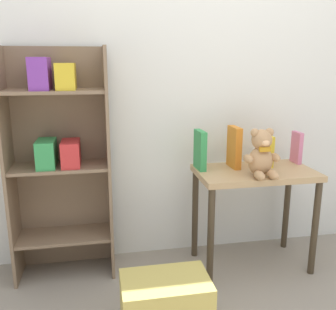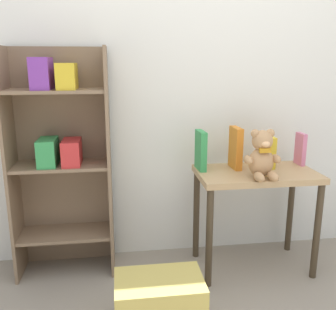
{
  "view_description": "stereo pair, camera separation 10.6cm",
  "coord_description": "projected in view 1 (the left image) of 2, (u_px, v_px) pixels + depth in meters",
  "views": [
    {
      "loc": [
        -0.62,
        -1.0,
        1.27
      ],
      "look_at": [
        -0.22,
        1.09,
        0.74
      ],
      "focal_mm": 40.0,
      "sensor_mm": 36.0,
      "label": 1
    },
    {
      "loc": [
        -0.52,
        -1.01,
        1.27
      ],
      "look_at": [
        -0.22,
        1.09,
        0.74
      ],
      "focal_mm": 40.0,
      "sensor_mm": 36.0,
      "label": 2
    }
  ],
  "objects": [
    {
      "name": "book_standing_green",
      "position": [
        200.0,
        150.0,
        2.26
      ],
      "size": [
        0.05,
        0.15,
        0.24
      ],
      "primitive_type": "cube",
      "rotation": [
        0.0,
        0.0,
        0.05
      ],
      "color": "#33934C",
      "rests_on": "display_table"
    },
    {
      "name": "display_table",
      "position": [
        254.0,
        186.0,
        2.29
      ],
      "size": [
        0.71,
        0.41,
        0.63
      ],
      "color": "tan",
      "rests_on": "ground_plane"
    },
    {
      "name": "book_standing_pink",
      "position": [
        297.0,
        147.0,
        2.41
      ],
      "size": [
        0.03,
        0.1,
        0.2
      ],
      "primitive_type": "cube",
      "rotation": [
        0.0,
        0.0,
        0.02
      ],
      "color": "#D17093",
      "rests_on": "display_table"
    },
    {
      "name": "wall_back",
      "position": [
        195.0,
        65.0,
        2.36
      ],
      "size": [
        4.8,
        0.06,
        2.5
      ],
      "color": "silver",
      "rests_on": "ground_plane"
    },
    {
      "name": "storage_bin",
      "position": [
        166.0,
        307.0,
        1.76
      ],
      "size": [
        0.41,
        0.27,
        0.29
      ],
      "color": "tan",
      "rests_on": "ground_plane"
    },
    {
      "name": "bookshelf_side",
      "position": [
        59.0,
        152.0,
        2.18
      ],
      "size": [
        0.58,
        0.28,
        1.36
      ],
      "color": "#7F664C",
      "rests_on": "ground_plane"
    },
    {
      "name": "teddy_bear",
      "position": [
        262.0,
        155.0,
        2.12
      ],
      "size": [
        0.21,
        0.19,
        0.28
      ],
      "color": "tan",
      "rests_on": "display_table"
    },
    {
      "name": "book_standing_yellow",
      "position": [
        266.0,
        150.0,
        2.35
      ],
      "size": [
        0.04,
        0.15,
        0.19
      ],
      "primitive_type": "cube",
      "rotation": [
        0.0,
        0.0,
        -0.03
      ],
      "color": "gold",
      "rests_on": "display_table"
    },
    {
      "name": "book_standing_orange",
      "position": [
        234.0,
        147.0,
        2.3
      ],
      "size": [
        0.05,
        0.15,
        0.25
      ],
      "primitive_type": "cube",
      "rotation": [
        0.0,
        0.0,
        0.04
      ],
      "color": "orange",
      "rests_on": "display_table"
    }
  ]
}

